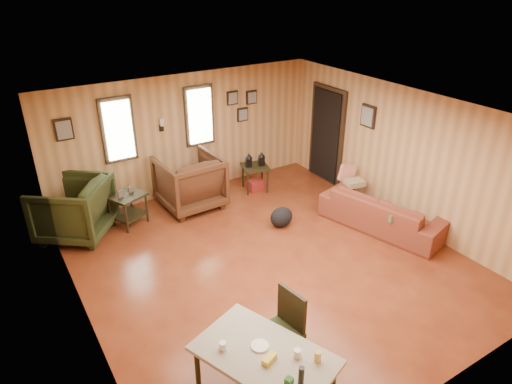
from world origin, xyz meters
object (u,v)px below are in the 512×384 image
at_px(sofa, 384,206).
at_px(recliner_green, 73,206).
at_px(side_table, 255,165).
at_px(recliner_brown, 190,180).
at_px(end_table, 128,204).
at_px(dining_table, 265,359).

distance_m(sofa, recliner_green, 5.31).
bearing_deg(side_table, recliner_brown, 178.10).
relative_size(sofa, side_table, 2.62).
bearing_deg(end_table, dining_table, -90.03).
height_order(recliner_green, dining_table, recliner_green).
bearing_deg(sofa, side_table, 8.80).
xyz_separation_m(recliner_brown, dining_table, (-1.22, -4.50, 0.09)).
bearing_deg(recliner_brown, sofa, 132.73).
xyz_separation_m(side_table, dining_table, (-2.65, -4.45, 0.09)).
distance_m(sofa, end_table, 4.50).
bearing_deg(end_table, side_table, -0.17).
relative_size(end_table, dining_table, 0.45).
relative_size(sofa, end_table, 2.98).
bearing_deg(end_table, recliner_green, 173.09).
distance_m(recliner_green, end_table, 0.91).
distance_m(recliner_brown, side_table, 1.43).
bearing_deg(side_table, dining_table, -120.80).
bearing_deg(sofa, end_table, 41.39).
height_order(sofa, side_table, sofa).
bearing_deg(side_table, recliner_green, 178.13).
bearing_deg(dining_table, end_table, 69.20).
distance_m(end_table, dining_table, 4.46).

